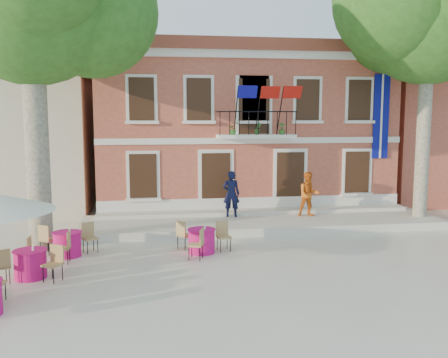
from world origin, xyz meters
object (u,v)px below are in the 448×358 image
(plane_tree_east, at_px, (430,10))
(cafe_table_4, at_px, (202,240))
(cafe_table_1, at_px, (30,263))
(pedestrian_navy, at_px, (231,194))
(pedestrian_orange, at_px, (309,194))
(cafe_table_3, at_px, (67,243))

(plane_tree_east, relative_size, cafe_table_4, 6.13)
(cafe_table_1, bearing_deg, pedestrian_navy, 42.04)
(plane_tree_east, bearing_deg, pedestrian_navy, 172.31)
(cafe_table_1, xyz_separation_m, cafe_table_4, (4.82, 1.78, 0.00))
(pedestrian_orange, bearing_deg, cafe_table_4, -139.01)
(pedestrian_orange, height_order, cafe_table_1, pedestrian_orange)
(pedestrian_navy, height_order, pedestrian_orange, pedestrian_navy)
(pedestrian_orange, distance_m, cafe_table_1, 11.02)
(pedestrian_navy, distance_m, cafe_table_4, 4.44)
(plane_tree_east, distance_m, cafe_table_3, 15.80)
(plane_tree_east, distance_m, pedestrian_navy, 10.45)
(cafe_table_1, bearing_deg, pedestrian_orange, 29.62)
(pedestrian_navy, bearing_deg, plane_tree_east, -175.70)
(cafe_table_1, height_order, cafe_table_3, same)
(pedestrian_navy, distance_m, pedestrian_orange, 3.12)
(plane_tree_east, distance_m, cafe_table_4, 12.52)
(plane_tree_east, relative_size, cafe_table_3, 6.03)
(pedestrian_orange, relative_size, cafe_table_1, 0.96)
(pedestrian_navy, relative_size, pedestrian_orange, 1.03)
(plane_tree_east, height_order, cafe_table_1, plane_tree_east)
(cafe_table_3, height_order, cafe_table_4, same)
(plane_tree_east, xyz_separation_m, pedestrian_navy, (-7.57, 1.02, -7.14))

